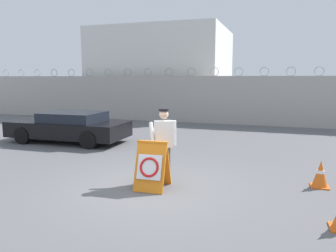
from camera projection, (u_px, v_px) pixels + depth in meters
ground_plane at (151, 188)px, 7.55m from camera, size 90.00×90.00×0.00m
perimeter_wall at (226, 100)px, 17.81m from camera, size 36.00×0.30×3.06m
building_block at (164, 72)px, 23.40m from camera, size 8.74×7.28×5.81m
barricade_sign at (152, 165)px, 7.45m from camera, size 0.74×0.81×1.11m
security_guard at (164, 141)px, 7.97m from camera, size 0.68×0.46×1.79m
traffic_cone_near at (320, 174)px, 7.58m from camera, size 0.40×0.40×0.63m
parked_car_front_coupe at (69, 127)px, 12.88m from camera, size 4.66×2.07×1.19m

